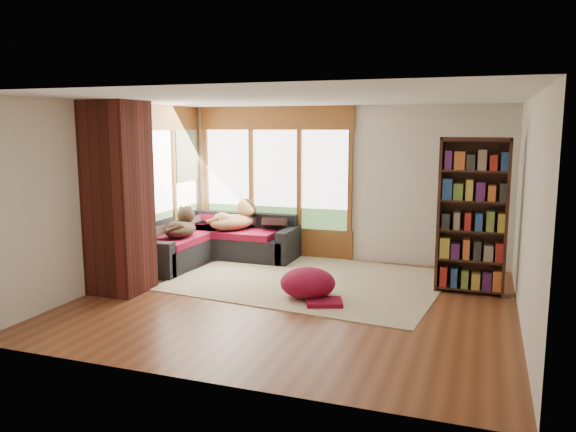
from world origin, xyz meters
The scene contains 17 objects.
floor centered at (0.00, 0.00, 0.00)m, with size 5.50×5.50×0.00m, color brown.
ceiling centered at (0.00, 0.00, 2.60)m, with size 5.50×5.50×0.00m, color white.
wall_back centered at (0.00, 2.50, 1.30)m, with size 5.50×0.04×2.60m, color silver.
wall_front centered at (0.00, -2.50, 1.30)m, with size 5.50×0.04×2.60m, color silver.
wall_left centered at (-2.75, 0.00, 1.30)m, with size 0.04×5.00×2.60m, color silver.
wall_right centered at (2.75, 0.00, 1.30)m, with size 0.04×5.00×2.60m, color silver.
windows_back centered at (-1.20, 2.47, 1.35)m, with size 2.82×0.10×1.90m.
windows_left centered at (-2.72, 1.20, 1.35)m, with size 0.10×2.62×1.90m.
roller_blind centered at (-2.69, 2.03, 1.75)m, with size 0.03×0.72×0.90m, color #6C7855.
brick_chimney centered at (-2.40, -0.35, 1.30)m, with size 0.70×0.70×2.60m, color #471914.
sectional_sofa centered at (-1.95, 1.70, 0.30)m, with size 2.20×2.20×0.80m.
area_rug centered at (-0.10, 1.01, 0.01)m, with size 3.76×2.87×0.01m, color silver.
bookshelf centered at (2.14, 1.17, 1.06)m, with size 0.91×0.30×2.12m.
pouf centered at (0.13, 0.20, 0.21)m, with size 0.74×0.74×0.40m, color maroon.
dog_tan centered at (-1.74, 1.97, 0.77)m, with size 0.88×0.94×0.46m.
dog_brindle centered at (-2.31, 1.14, 0.74)m, with size 0.54×0.79×0.41m.
throw_pillows centered at (-1.92, 1.85, 0.75)m, with size 1.98×1.68×0.45m.
Camera 1 is at (2.28, -6.69, 2.26)m, focal length 35.00 mm.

